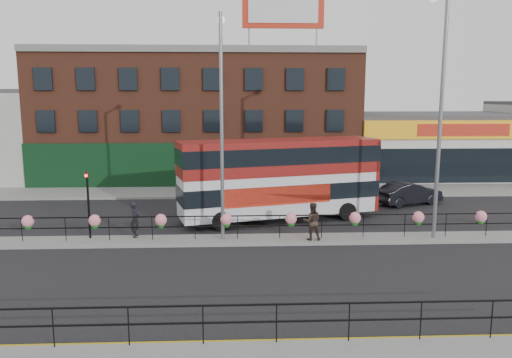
{
  "coord_description": "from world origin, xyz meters",
  "views": [
    {
      "loc": [
        -1.1,
        -22.82,
        6.84
      ],
      "look_at": [
        0.0,
        3.0,
        2.5
      ],
      "focal_mm": 35.0,
      "sensor_mm": 36.0,
      "label": 1
    }
  ],
  "objects_px": {
    "car": "(409,193)",
    "pedestrian_b": "(312,221)",
    "lamp_column_east": "(439,94)",
    "pedestrian_a": "(135,219)",
    "lamp_column_west": "(222,108)",
    "double_decker_bus": "(280,171)"
  },
  "relations": [
    {
      "from": "car",
      "to": "pedestrian_b",
      "type": "height_order",
      "value": "pedestrian_b"
    },
    {
      "from": "car",
      "to": "lamp_column_east",
      "type": "xyz_separation_m",
      "value": [
        -1.55,
        -7.6,
        6.2
      ]
    },
    {
      "from": "car",
      "to": "pedestrian_a",
      "type": "height_order",
      "value": "pedestrian_a"
    },
    {
      "from": "car",
      "to": "lamp_column_west",
      "type": "distance_m",
      "value": 14.87
    },
    {
      "from": "car",
      "to": "pedestrian_a",
      "type": "relative_size",
      "value": 2.67
    },
    {
      "from": "lamp_column_east",
      "to": "pedestrian_b",
      "type": "bearing_deg",
      "value": -175.81
    },
    {
      "from": "pedestrian_a",
      "to": "pedestrian_b",
      "type": "relative_size",
      "value": 0.98
    },
    {
      "from": "pedestrian_a",
      "to": "lamp_column_east",
      "type": "bearing_deg",
      "value": -93.01
    },
    {
      "from": "lamp_column_west",
      "to": "lamp_column_east",
      "type": "bearing_deg",
      "value": -0.8
    },
    {
      "from": "pedestrian_a",
      "to": "lamp_column_west",
      "type": "relative_size",
      "value": 0.17
    },
    {
      "from": "car",
      "to": "pedestrian_b",
      "type": "relative_size",
      "value": 2.61
    },
    {
      "from": "double_decker_bus",
      "to": "pedestrian_a",
      "type": "distance_m",
      "value": 8.28
    },
    {
      "from": "pedestrian_a",
      "to": "lamp_column_west",
      "type": "height_order",
      "value": "lamp_column_west"
    },
    {
      "from": "double_decker_bus",
      "to": "pedestrian_b",
      "type": "xyz_separation_m",
      "value": [
        1.11,
        -4.43,
        -1.71
      ]
    },
    {
      "from": "pedestrian_a",
      "to": "pedestrian_b",
      "type": "distance_m",
      "value": 8.4
    },
    {
      "from": "pedestrian_b",
      "to": "lamp_column_west",
      "type": "relative_size",
      "value": 0.17
    },
    {
      "from": "pedestrian_b",
      "to": "car",
      "type": "bearing_deg",
      "value": -133.03
    },
    {
      "from": "lamp_column_west",
      "to": "lamp_column_east",
      "type": "height_order",
      "value": "lamp_column_east"
    },
    {
      "from": "double_decker_bus",
      "to": "lamp_column_west",
      "type": "relative_size",
      "value": 1.09
    },
    {
      "from": "pedestrian_b",
      "to": "lamp_column_west",
      "type": "xyz_separation_m",
      "value": [
        -4.17,
        0.57,
        5.26
      ]
    },
    {
      "from": "lamp_column_west",
      "to": "car",
      "type": "bearing_deg",
      "value": 32.75
    },
    {
      "from": "lamp_column_east",
      "to": "lamp_column_west",
      "type": "bearing_deg",
      "value": 179.2
    }
  ]
}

